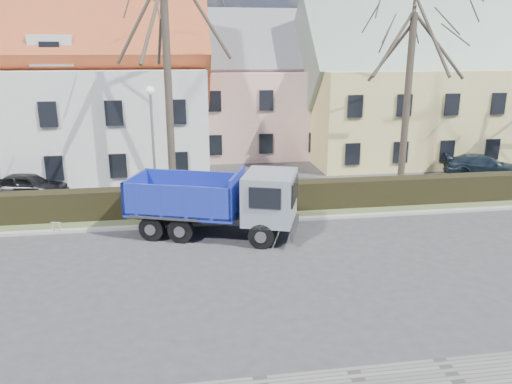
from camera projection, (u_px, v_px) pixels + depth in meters
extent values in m
plane|color=#353537|center=(232.00, 269.00, 17.24)|extent=(120.00, 120.00, 0.00)
cube|color=#A19D92|center=(220.00, 223.00, 21.59)|extent=(80.00, 0.30, 0.12)
cube|color=#4A5832|center=(217.00, 212.00, 23.11)|extent=(80.00, 3.00, 0.10)
cube|color=black|center=(217.00, 200.00, 22.75)|extent=(60.00, 0.90, 1.30)
imported|color=black|center=(28.00, 186.00, 25.12)|extent=(4.08, 2.20, 1.32)
imported|color=black|center=(484.00, 166.00, 29.38)|extent=(4.81, 3.29, 1.29)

